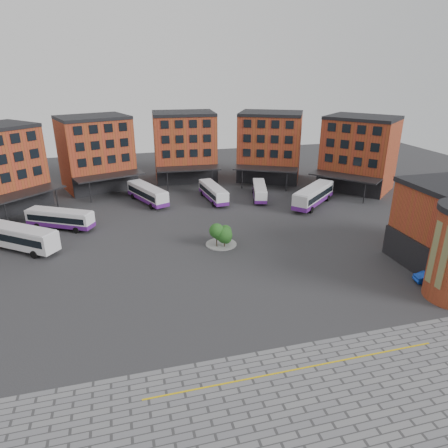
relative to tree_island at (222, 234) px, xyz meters
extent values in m
plane|color=#28282B|center=(-2.02, -11.47, -1.80)|extent=(160.00, 160.00, 0.00)
cube|color=gold|center=(-0.02, -25.47, -1.77)|extent=(26.00, 0.15, 0.02)
cube|color=black|center=(-30.23, 21.85, 0.20)|extent=(10.00, 9.07, 4.00)
cube|color=black|center=(-30.09, 21.70, 7.40)|extent=(8.60, 7.77, 8.00)
cube|color=black|center=(-28.66, 20.11, 2.20)|extent=(12.61, 11.97, 0.25)
cylinder|color=black|center=(-30.83, 15.72, 0.20)|extent=(0.20, 0.20, 4.00)
cylinder|color=black|center=(-24.07, 21.81, 0.20)|extent=(0.20, 0.20, 4.00)
cube|color=maroon|center=(-17.33, 34.97, 5.20)|extent=(15.55, 13.69, 14.00)
cube|color=black|center=(-15.75, 30.38, 0.20)|extent=(12.45, 4.71, 4.00)
cube|color=black|center=(-17.33, 34.97, 12.50)|extent=(15.65, 13.97, 0.60)
cube|color=black|center=(-15.68, 30.19, 7.40)|extent=(10.87, 3.87, 8.00)
cube|color=black|center=(-14.98, 28.16, 2.20)|extent=(13.72, 8.39, 0.25)
cylinder|color=black|center=(-18.70, 24.98, 0.20)|extent=(0.20, 0.20, 4.00)
cylinder|color=black|center=(-10.09, 27.94, 0.20)|extent=(0.20, 0.20, 4.00)
cube|color=maroon|center=(1.25, 37.41, 5.20)|extent=(13.67, 10.88, 14.00)
cube|color=black|center=(0.92, 32.58, 0.20)|extent=(13.00, 1.41, 4.00)
cube|color=black|center=(1.25, 37.41, 12.50)|extent=(13.69, 11.18, 0.60)
cube|color=black|center=(0.90, 32.38, 7.40)|extent=(11.42, 0.95, 8.00)
cube|color=black|center=(0.75, 30.23, 2.20)|extent=(13.28, 5.30, 0.25)
cylinder|color=black|center=(-3.91, 28.75, 0.20)|extent=(0.20, 0.20, 4.00)
cylinder|color=black|center=(5.17, 28.12, 0.20)|extent=(0.20, 0.20, 4.00)
cube|color=maroon|center=(19.31, 32.41, 5.20)|extent=(16.12, 14.81, 14.00)
cube|color=black|center=(17.11, 28.08, 0.20)|extent=(11.81, 6.35, 4.00)
cube|color=black|center=(19.31, 32.41, 12.50)|extent=(16.26, 15.08, 0.60)
cube|color=black|center=(17.02, 27.91, 7.40)|extent=(10.26, 5.33, 8.00)
cube|color=black|center=(16.04, 25.99, 2.20)|extent=(13.58, 9.82, 0.25)
cylinder|color=black|center=(11.17, 26.45, 0.20)|extent=(0.20, 0.20, 4.00)
cylinder|color=black|center=(19.28, 22.32, 0.20)|extent=(0.20, 0.20, 4.00)
cube|color=maroon|center=(33.98, 20.74, 5.20)|extent=(16.02, 16.39, 14.00)
cube|color=black|center=(30.26, 17.62, 0.20)|extent=(8.74, 10.28, 4.00)
cube|color=black|center=(33.98, 20.74, 12.50)|extent=(16.25, 16.58, 0.60)
cube|color=black|center=(30.11, 17.49, 7.40)|extent=(7.47, 8.86, 8.00)
cube|color=black|center=(28.46, 16.11, 2.20)|extent=(11.73, 12.79, 0.25)
cylinder|color=black|center=(24.16, 18.44, 0.20)|extent=(0.20, 0.20, 4.00)
cylinder|color=black|center=(30.01, 11.47, 0.20)|extent=(0.20, 0.20, 4.00)
cube|color=black|center=(20.88, -13.47, 0.20)|extent=(0.40, 12.00, 4.00)
cube|color=#E7551B|center=(18.08, -19.47, 3.70)|extent=(0.12, 2.20, 7.00)
cylinder|color=gray|center=(-0.02, 0.53, -1.74)|extent=(4.40, 4.40, 0.12)
cylinder|color=#332114|center=(-0.82, -0.07, -0.93)|extent=(0.14, 0.14, 1.75)
sphere|color=#21571D|center=(-0.82, -0.07, 0.65)|extent=(2.08, 2.08, 2.08)
sphere|color=#21571D|center=(-0.62, -0.22, 0.13)|extent=(1.45, 1.45, 1.45)
cylinder|color=#332114|center=(0.78, 1.13, -1.17)|extent=(0.14, 0.14, 1.26)
sphere|color=#21571D|center=(0.78, 1.13, -0.04)|extent=(1.75, 1.75, 1.75)
sphere|color=#21571D|center=(0.98, 0.98, -0.42)|extent=(1.22, 1.22, 1.22)
cylinder|color=#332114|center=(0.18, -0.47, -1.15)|extent=(0.14, 0.14, 1.31)
sphere|color=#21571D|center=(0.18, -0.47, 0.03)|extent=(2.24, 2.24, 2.24)
sphere|color=#21571D|center=(0.38, -0.62, -0.36)|extent=(1.57, 1.57, 1.57)
cube|color=silver|center=(-27.24, 6.06, 0.13)|extent=(11.18, 9.42, 2.67)
cube|color=black|center=(-27.24, 6.06, 0.32)|extent=(10.45, 8.89, 1.03)
cube|color=silver|center=(-27.24, 6.06, 1.52)|extent=(10.73, 9.05, 0.13)
cylinder|color=black|center=(-29.46, 9.46, -1.26)|extent=(1.06, 0.92, 1.09)
cylinder|color=black|center=(-25.02, 2.65, -1.26)|extent=(1.06, 0.92, 1.09)
cylinder|color=black|center=(-23.37, 4.82, -1.26)|extent=(1.06, 0.92, 1.09)
cube|color=white|center=(-22.69, 12.89, -0.08)|extent=(10.52, 7.34, 2.38)
cube|color=black|center=(-22.69, 12.89, 0.09)|extent=(9.80, 6.98, 0.92)
cube|color=silver|center=(-22.69, 12.89, 1.16)|extent=(10.10, 7.05, 0.12)
cube|color=black|center=(-27.27, 15.45, 0.14)|extent=(1.11, 1.86, 1.07)
cube|color=#571B7C|center=(-22.69, 12.89, -0.93)|extent=(10.57, 7.40, 0.68)
cylinder|color=black|center=(-26.27, 13.50, -1.32)|extent=(0.99, 0.73, 0.97)
cylinder|color=black|center=(-25.08, 15.62, -1.32)|extent=(0.99, 0.73, 0.97)
cylinder|color=black|center=(-20.30, 10.16, -1.32)|extent=(0.99, 0.73, 0.97)
cylinder|color=black|center=(-19.11, 12.28, -1.32)|extent=(0.99, 0.73, 0.97)
cube|color=silver|center=(-8.47, 22.16, 0.03)|extent=(6.80, 11.47, 2.53)
cube|color=black|center=(-8.47, 22.16, 0.21)|extent=(6.50, 10.66, 0.98)
cube|color=silver|center=(-8.47, 22.16, 1.35)|extent=(6.53, 11.01, 0.12)
cube|color=black|center=(-10.64, 27.30, 0.26)|extent=(2.07, 0.96, 1.14)
cube|color=#571B7C|center=(-8.47, 22.16, -0.87)|extent=(6.85, 11.52, 0.72)
cylinder|color=black|center=(-11.07, 25.01, -1.29)|extent=(0.69, 1.07, 1.03)
cylinder|color=black|center=(-8.70, 26.01, -1.29)|extent=(0.69, 1.07, 1.03)
cylinder|color=black|center=(-8.25, 18.31, -1.29)|extent=(0.69, 1.07, 1.03)
cylinder|color=black|center=(-5.87, 19.31, -1.29)|extent=(0.69, 1.07, 1.03)
cube|color=white|center=(3.58, 20.30, -0.11)|extent=(3.39, 10.66, 2.33)
cube|color=black|center=(3.58, 20.30, 0.06)|extent=(3.37, 9.84, 0.91)
cube|color=silver|center=(3.58, 20.30, 1.11)|extent=(3.25, 10.24, 0.11)
cube|color=black|center=(3.08, 25.41, 0.10)|extent=(2.03, 0.32, 1.05)
cube|color=#571B7C|center=(3.58, 20.30, -0.94)|extent=(3.43, 10.71, 0.67)
cylinder|color=black|center=(2.07, 23.52, -1.33)|extent=(0.38, 0.98, 0.95)
cylinder|color=black|center=(4.44, 23.75, -1.33)|extent=(0.38, 0.98, 0.95)
cylinder|color=black|center=(2.72, 16.84, -1.33)|extent=(0.38, 0.98, 0.95)
cylinder|color=black|center=(5.09, 17.07, -1.33)|extent=(0.38, 0.98, 0.95)
cube|color=white|center=(12.43, 19.29, -0.23)|extent=(4.89, 9.99, 2.17)
cube|color=black|center=(12.43, 19.29, -0.07)|extent=(4.72, 9.26, 0.84)
cube|color=silver|center=(12.43, 19.29, 0.91)|extent=(4.69, 9.59, 0.11)
cube|color=black|center=(13.79, 23.87, -0.03)|extent=(1.84, 0.65, 0.98)
cube|color=#571B7C|center=(12.43, 19.29, -1.00)|extent=(4.94, 10.04, 0.62)
cylinder|color=black|center=(12.25, 22.60, -1.36)|extent=(0.51, 0.93, 0.89)
cylinder|color=black|center=(14.38, 21.97, -1.36)|extent=(0.51, 0.93, 0.89)
cylinder|color=black|center=(10.49, 16.60, -1.36)|extent=(0.51, 0.93, 0.89)
cylinder|color=black|center=(12.62, 15.98, -1.36)|extent=(0.51, 0.93, 0.89)
cube|color=silver|center=(20.45, 12.83, 0.19)|extent=(11.20, 10.19, 2.75)
cube|color=black|center=(20.45, 12.83, 0.39)|extent=(10.49, 9.59, 1.07)
cube|color=silver|center=(20.45, 12.83, 1.63)|extent=(10.76, 9.78, 0.13)
cube|color=black|center=(25.06, 16.79, 0.45)|extent=(1.65, 1.89, 1.24)
cube|color=#571B7C|center=(20.45, 12.83, -0.79)|extent=(11.26, 10.24, 0.79)
cylinder|color=black|center=(22.53, 16.47, -1.24)|extent=(1.07, 0.99, 1.12)
cylinder|color=black|center=(24.36, 14.34, -1.24)|extent=(1.07, 0.99, 1.12)
cylinder|color=black|center=(16.53, 11.32, -1.24)|extent=(1.07, 0.99, 1.12)
cylinder|color=black|center=(18.36, 9.19, -1.24)|extent=(1.07, 0.99, 1.12)
imported|color=#0C33A7|center=(21.06, -16.18, -1.17)|extent=(4.02, 2.03, 1.26)
camera|label=1|loc=(-12.98, -49.59, 21.95)|focal=32.00mm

